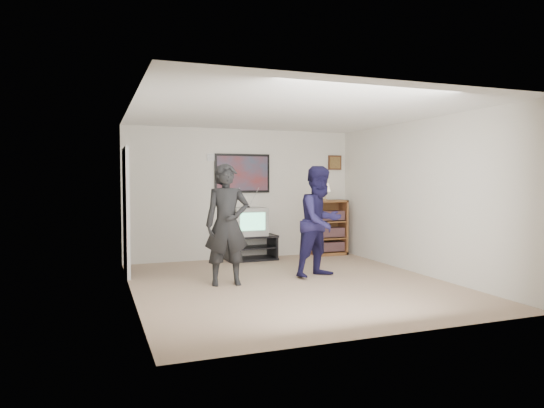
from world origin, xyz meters
TOP-DOWN VIEW (x-y plane):
  - room_shell at (0.00, 0.35)m, footprint 4.51×5.00m
  - media_stand at (0.09, 2.23)m, footprint 0.96×0.56m
  - crt_television at (0.04, 2.23)m, footprint 0.63×0.54m
  - bookshelf at (1.78, 2.28)m, footprint 0.68×0.39m
  - table_lamp at (1.69, 2.30)m, footprint 0.21×0.21m
  - person_tall at (-0.90, 0.28)m, footprint 0.69×0.50m
  - person_short at (0.64, 0.35)m, footprint 1.02×0.90m
  - controller_left at (-0.95, 0.51)m, footprint 0.06×0.12m
  - controller_right at (0.61, 0.63)m, footprint 0.07×0.12m
  - poster at (0.00, 2.48)m, footprint 1.10×0.03m
  - air_vent at (-0.55, 2.48)m, footprint 0.28×0.02m
  - small_picture at (2.00, 2.48)m, footprint 0.30×0.03m
  - doorway at (-2.23, 1.60)m, footprint 0.03×0.85m

SIDE VIEW (x-z plane):
  - media_stand at x=0.09m, z-range 0.00..0.47m
  - bookshelf at x=1.78m, z-range 0.00..1.11m
  - crt_television at x=0.04m, z-range 0.47..1.00m
  - person_short at x=0.64m, z-range 0.00..1.75m
  - person_tall at x=-0.90m, z-range 0.00..1.77m
  - controller_right at x=0.61m, z-range 0.94..0.98m
  - doorway at x=-2.23m, z-range 0.00..2.00m
  - controller_left at x=-0.95m, z-range 1.17..1.20m
  - room_shell at x=0.00m, z-range 0.00..2.50m
  - table_lamp at x=1.69m, z-range 1.11..1.45m
  - poster at x=0.00m, z-range 1.27..2.02m
  - small_picture at x=2.00m, z-range 1.73..2.03m
  - air_vent at x=-0.55m, z-range 1.88..2.02m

